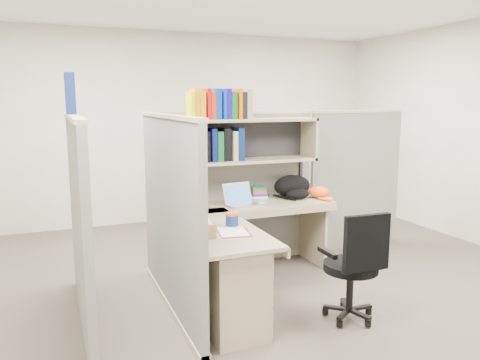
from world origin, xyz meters
name	(u,v)px	position (x,y,z in m)	size (l,w,h in m)	color
ground	(269,293)	(0.00, 0.00, 0.00)	(6.00, 6.00, 0.00)	#362F29
room_shell	(271,114)	(0.00, 0.00, 1.62)	(6.00, 6.00, 6.00)	#B1ADA0
cubicle	(214,190)	(-0.37, 0.45, 0.91)	(3.79, 1.84, 1.95)	#62625D
desk	(240,263)	(-0.41, -0.29, 0.44)	(1.74, 1.75, 0.73)	gray
laptop	(243,195)	(-0.07, 0.46, 0.84)	(0.31, 0.31, 0.22)	#B7B7BC
backpack	(295,187)	(0.57, 0.60, 0.85)	(0.40, 0.31, 0.24)	black
orange_cap	(319,192)	(0.82, 0.53, 0.79)	(0.21, 0.25, 0.12)	#F85515
snack_canister	(232,219)	(-0.44, -0.20, 0.79)	(0.11, 0.11, 0.11)	navy
tissue_box	(207,226)	(-0.73, -0.44, 0.82)	(0.11, 0.11, 0.17)	#8D7450
mouse	(262,203)	(0.11, 0.42, 0.75)	(0.09, 0.06, 0.03)	#8EA8CA
paper_cup	(236,196)	(-0.05, 0.70, 0.78)	(0.07, 0.07, 0.10)	silver
book_stack	(258,192)	(0.24, 0.79, 0.79)	(0.17, 0.23, 0.11)	gray
loose_paper	(233,231)	(-0.50, -0.36, 0.73)	(0.21, 0.29, 0.00)	silver
task_chair	(353,283)	(0.37, -0.74, 0.32)	(0.48, 0.44, 0.91)	black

